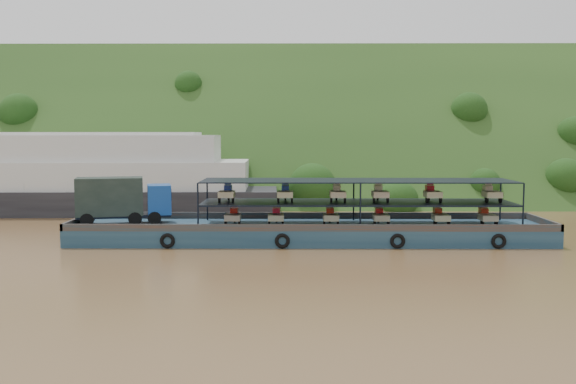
{
  "coord_description": "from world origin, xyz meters",
  "views": [
    {
      "loc": [
        -1.62,
        -49.4,
        7.96
      ],
      "look_at": [
        -2.0,
        3.0,
        3.2
      ],
      "focal_mm": 40.0,
      "sensor_mm": 36.0,
      "label": 1
    }
  ],
  "objects": [
    {
      "name": "passenger_ferry",
      "position": [
        -23.34,
        15.77,
        3.52
      ],
      "size": [
        40.42,
        11.26,
        8.13
      ],
      "rotation": [
        0.0,
        0.0,
        0.03
      ],
      "color": "black",
      "rests_on": "ground"
    },
    {
      "name": "ground",
      "position": [
        0.0,
        0.0,
        0.0
      ],
      "size": [
        160.0,
        160.0,
        0.0
      ],
      "primitive_type": "plane",
      "color": "brown",
      "rests_on": "ground"
    },
    {
      "name": "cargo_barge",
      "position": [
        -1.69,
        -1.87,
        1.17
      ],
      "size": [
        35.09,
        7.18,
        4.72
      ],
      "color": "#143047",
      "rests_on": "ground"
    },
    {
      "name": "hillside",
      "position": [
        0.0,
        36.0,
        0.0
      ],
      "size": [
        140.0,
        39.6,
        39.6
      ],
      "primitive_type": "cube",
      "rotation": [
        0.79,
        0.0,
        0.0
      ],
      "color": "#1E3A15",
      "rests_on": "ground"
    }
  ]
}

